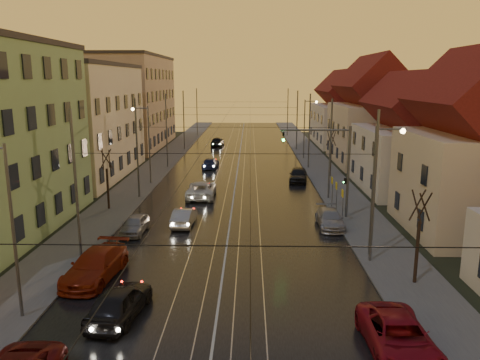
# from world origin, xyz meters

# --- Properties ---
(ground) EXTENTS (160.00, 160.00, 0.00)m
(ground) POSITION_xyz_m (0.00, 0.00, 0.00)
(ground) COLOR black
(ground) RESTS_ON ground
(road) EXTENTS (16.00, 120.00, 0.04)m
(road) POSITION_xyz_m (0.00, 40.00, 0.02)
(road) COLOR black
(road) RESTS_ON ground
(sidewalk_left) EXTENTS (4.00, 120.00, 0.15)m
(sidewalk_left) POSITION_xyz_m (-10.00, 40.00, 0.07)
(sidewalk_left) COLOR #4C4C4C
(sidewalk_left) RESTS_ON ground
(sidewalk_right) EXTENTS (4.00, 120.00, 0.15)m
(sidewalk_right) POSITION_xyz_m (10.00, 40.00, 0.07)
(sidewalk_right) COLOR #4C4C4C
(sidewalk_right) RESTS_ON ground
(tram_rail_0) EXTENTS (0.06, 120.00, 0.03)m
(tram_rail_0) POSITION_xyz_m (-2.20, 40.00, 0.06)
(tram_rail_0) COLOR gray
(tram_rail_0) RESTS_ON road
(tram_rail_1) EXTENTS (0.06, 120.00, 0.03)m
(tram_rail_1) POSITION_xyz_m (-0.77, 40.00, 0.06)
(tram_rail_1) COLOR gray
(tram_rail_1) RESTS_ON road
(tram_rail_2) EXTENTS (0.06, 120.00, 0.03)m
(tram_rail_2) POSITION_xyz_m (0.77, 40.00, 0.06)
(tram_rail_2) COLOR gray
(tram_rail_2) RESTS_ON road
(tram_rail_3) EXTENTS (0.06, 120.00, 0.03)m
(tram_rail_3) POSITION_xyz_m (2.20, 40.00, 0.06)
(tram_rail_3) COLOR gray
(tram_rail_3) RESTS_ON road
(apartment_left_2) EXTENTS (10.00, 20.00, 12.00)m
(apartment_left_2) POSITION_xyz_m (-17.50, 34.00, 6.00)
(apartment_left_2) COLOR beige
(apartment_left_2) RESTS_ON ground
(apartment_left_3) EXTENTS (10.00, 24.00, 14.00)m
(apartment_left_3) POSITION_xyz_m (-17.50, 58.00, 7.00)
(apartment_left_3) COLOR #977B61
(apartment_left_3) RESTS_ON ground
(house_right_1) EXTENTS (8.67, 10.20, 10.80)m
(house_right_1) POSITION_xyz_m (17.00, 15.00, 5.45)
(house_right_1) COLOR beige
(house_right_1) RESTS_ON ground
(house_right_2) EXTENTS (9.18, 12.24, 9.20)m
(house_right_2) POSITION_xyz_m (17.00, 28.00, 4.64)
(house_right_2) COLOR silver
(house_right_2) RESTS_ON ground
(house_right_3) EXTENTS (9.18, 14.28, 11.50)m
(house_right_3) POSITION_xyz_m (17.00, 43.00, 5.80)
(house_right_3) COLOR beige
(house_right_3) RESTS_ON ground
(house_right_4) EXTENTS (9.18, 16.32, 10.00)m
(house_right_4) POSITION_xyz_m (17.00, 61.00, 5.05)
(house_right_4) COLOR silver
(house_right_4) RESTS_ON ground
(catenary_pole_l_1) EXTENTS (0.16, 0.16, 9.00)m
(catenary_pole_l_1) POSITION_xyz_m (-8.60, 9.00, 4.50)
(catenary_pole_l_1) COLOR #595B60
(catenary_pole_l_1) RESTS_ON ground
(catenary_pole_r_1) EXTENTS (0.16, 0.16, 9.00)m
(catenary_pole_r_1) POSITION_xyz_m (8.60, 9.00, 4.50)
(catenary_pole_r_1) COLOR #595B60
(catenary_pole_r_1) RESTS_ON ground
(catenary_pole_l_2) EXTENTS (0.16, 0.16, 9.00)m
(catenary_pole_l_2) POSITION_xyz_m (-8.60, 24.00, 4.50)
(catenary_pole_l_2) COLOR #595B60
(catenary_pole_l_2) RESTS_ON ground
(catenary_pole_r_2) EXTENTS (0.16, 0.16, 9.00)m
(catenary_pole_r_2) POSITION_xyz_m (8.60, 24.00, 4.50)
(catenary_pole_r_2) COLOR #595B60
(catenary_pole_r_2) RESTS_ON ground
(catenary_pole_l_3) EXTENTS (0.16, 0.16, 9.00)m
(catenary_pole_l_3) POSITION_xyz_m (-8.60, 39.00, 4.50)
(catenary_pole_l_3) COLOR #595B60
(catenary_pole_l_3) RESTS_ON ground
(catenary_pole_r_3) EXTENTS (0.16, 0.16, 9.00)m
(catenary_pole_r_3) POSITION_xyz_m (8.60, 39.00, 4.50)
(catenary_pole_r_3) COLOR #595B60
(catenary_pole_r_3) RESTS_ON ground
(catenary_pole_l_4) EXTENTS (0.16, 0.16, 9.00)m
(catenary_pole_l_4) POSITION_xyz_m (-8.60, 54.00, 4.50)
(catenary_pole_l_4) COLOR #595B60
(catenary_pole_l_4) RESTS_ON ground
(catenary_pole_r_4) EXTENTS (0.16, 0.16, 9.00)m
(catenary_pole_r_4) POSITION_xyz_m (8.60, 54.00, 4.50)
(catenary_pole_r_4) COLOR #595B60
(catenary_pole_r_4) RESTS_ON ground
(catenary_pole_l_5) EXTENTS (0.16, 0.16, 9.00)m
(catenary_pole_l_5) POSITION_xyz_m (-8.60, 72.00, 4.50)
(catenary_pole_l_5) COLOR #595B60
(catenary_pole_l_5) RESTS_ON ground
(catenary_pole_r_5) EXTENTS (0.16, 0.16, 9.00)m
(catenary_pole_r_5) POSITION_xyz_m (8.60, 72.00, 4.50)
(catenary_pole_r_5) COLOR #595B60
(catenary_pole_r_5) RESTS_ON ground
(street_lamp_0) EXTENTS (1.75, 0.32, 8.00)m
(street_lamp_0) POSITION_xyz_m (-9.10, 2.00, 4.89)
(street_lamp_0) COLOR #595B60
(street_lamp_0) RESTS_ON ground
(street_lamp_1) EXTENTS (1.75, 0.32, 8.00)m
(street_lamp_1) POSITION_xyz_m (9.10, 10.00, 4.89)
(street_lamp_1) COLOR #595B60
(street_lamp_1) RESTS_ON ground
(street_lamp_2) EXTENTS (1.75, 0.32, 8.00)m
(street_lamp_2) POSITION_xyz_m (-9.10, 30.00, 4.89)
(street_lamp_2) COLOR #595B60
(street_lamp_2) RESTS_ON ground
(street_lamp_3) EXTENTS (1.75, 0.32, 8.00)m
(street_lamp_3) POSITION_xyz_m (9.10, 46.00, 4.89)
(street_lamp_3) COLOR #595B60
(street_lamp_3) RESTS_ON ground
(traffic_light_mast) EXTENTS (5.30, 0.32, 7.20)m
(traffic_light_mast) POSITION_xyz_m (7.99, 18.00, 4.60)
(traffic_light_mast) COLOR #595B60
(traffic_light_mast) RESTS_ON ground
(bare_tree_0) EXTENTS (1.09, 1.09, 5.11)m
(bare_tree_0) POSITION_xyz_m (-10.20, 20.00, 2.49)
(bare_tree_0) COLOR black
(bare_tree_0) RESTS_ON ground
(bare_tree_1) EXTENTS (1.09, 1.09, 5.11)m
(bare_tree_1) POSITION_xyz_m (10.20, 6.00, 2.49)
(bare_tree_1) COLOR black
(bare_tree_1) RESTS_ON ground
(bare_tree_2) EXTENTS (1.09, 1.09, 5.11)m
(bare_tree_2) POSITION_xyz_m (10.40, 34.00, 2.49)
(bare_tree_2) COLOR black
(bare_tree_2) RESTS_ON ground
(driving_car_0) EXTENTS (2.43, 4.76, 1.55)m
(driving_car_0) POSITION_xyz_m (-4.39, 2.19, 0.78)
(driving_car_0) COLOR black
(driving_car_0) RESTS_ON ground
(driving_car_1) EXTENTS (1.55, 4.02, 1.31)m
(driving_car_1) POSITION_xyz_m (-3.39, 16.02, 0.65)
(driving_car_1) COLOR #ACABB1
(driving_car_1) RESTS_ON ground
(driving_car_2) EXTENTS (2.55, 5.43, 1.50)m
(driving_car_2) POSITION_xyz_m (-2.95, 24.37, 0.75)
(driving_car_2) COLOR #B4B4B4
(driving_car_2) RESTS_ON ground
(driving_car_3) EXTENTS (1.93, 4.45, 1.27)m
(driving_car_3) POSITION_xyz_m (-3.32, 38.78, 0.64)
(driving_car_3) COLOR #172046
(driving_car_3) RESTS_ON ground
(driving_car_4) EXTENTS (2.17, 4.67, 1.55)m
(driving_car_4) POSITION_xyz_m (-3.77, 58.05, 0.77)
(driving_car_4) COLOR black
(driving_car_4) RESTS_ON ground
(parked_left_2) EXTENTS (2.82, 5.61, 1.56)m
(parked_left_2) POSITION_xyz_m (-6.85, 6.37, 0.78)
(parked_left_2) COLOR maroon
(parked_left_2) RESTS_ON ground
(parked_left_3) EXTENTS (1.58, 3.72, 1.26)m
(parked_left_3) POSITION_xyz_m (-6.61, 14.13, 0.63)
(parked_left_3) COLOR gray
(parked_left_3) RESTS_ON ground
(parked_right_0) EXTENTS (2.50, 5.28, 1.46)m
(parked_right_0) POSITION_xyz_m (7.35, -0.47, 0.73)
(parked_right_0) COLOR maroon
(parked_right_0) RESTS_ON ground
(parked_right_1) EXTENTS (1.84, 4.44, 1.28)m
(parked_right_1) POSITION_xyz_m (7.37, 15.82, 0.64)
(parked_right_1) COLOR #9D9DA2
(parked_right_1) RESTS_ON ground
(parked_right_2) EXTENTS (2.38, 4.66, 1.52)m
(parked_right_2) POSITION_xyz_m (6.61, 31.40, 0.76)
(parked_right_2) COLOR black
(parked_right_2) RESTS_ON ground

